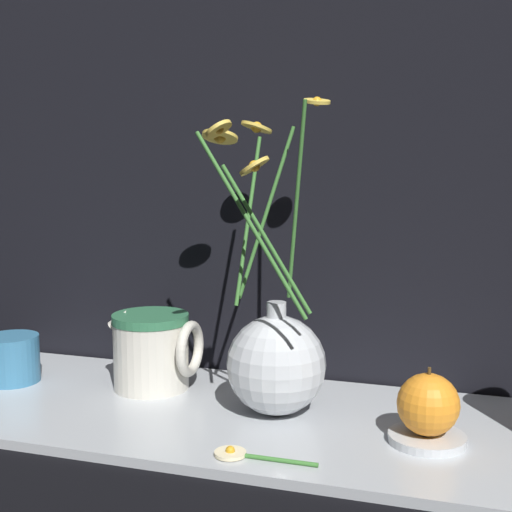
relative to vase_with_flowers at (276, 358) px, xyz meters
name	(u,v)px	position (x,y,z in m)	size (l,w,h in m)	color
ground_plane	(249,423)	(-0.03, -0.01, -0.08)	(6.00, 6.00, 0.00)	black
shelf	(249,418)	(-0.03, -0.01, -0.08)	(0.89, 0.33, 0.01)	#B2B7BC
backdrop_wall	(288,9)	(-0.03, 0.17, 0.47)	(1.39, 0.02, 1.10)	black
vase_with_flowers	(276,358)	(0.00, 0.00, 0.00)	(0.17, 0.25, 0.40)	silver
yellow_mug	(11,359)	(-0.41, 0.01, -0.04)	(0.09, 0.08, 0.07)	teal
ceramic_pitcher	(153,347)	(-0.20, 0.04, -0.01)	(0.13, 0.11, 0.12)	beige
saucer_plate	(427,438)	(0.19, -0.04, -0.07)	(0.09, 0.09, 0.01)	silver
orange_fruit	(428,404)	(0.19, -0.04, -0.03)	(0.07, 0.07, 0.08)	orange
loose_daisy	(242,455)	(0.00, -0.14, -0.07)	(0.12, 0.04, 0.01)	#3D7A33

